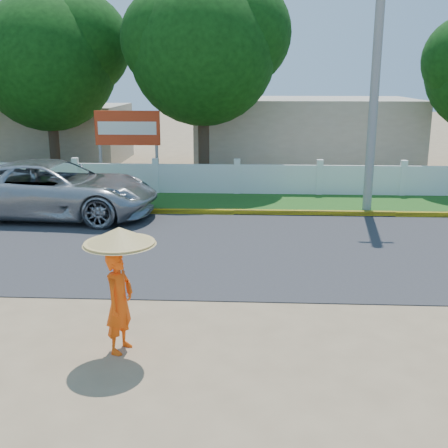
# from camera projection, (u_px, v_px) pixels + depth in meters

# --- Properties ---
(ground) EXTENTS (120.00, 120.00, 0.00)m
(ground) POSITION_uv_depth(u_px,v_px,m) (218.00, 324.00, 9.91)
(ground) COLOR #9E8460
(ground) RESTS_ON ground
(road) EXTENTS (60.00, 7.00, 0.02)m
(road) POSITION_uv_depth(u_px,v_px,m) (229.00, 248.00, 14.25)
(road) COLOR #38383A
(road) RESTS_ON ground
(grass_verge) EXTENTS (60.00, 3.50, 0.03)m
(grass_verge) POSITION_uv_depth(u_px,v_px,m) (236.00, 202.00, 19.31)
(grass_verge) COLOR #2D601E
(grass_verge) RESTS_ON ground
(curb) EXTENTS (40.00, 0.18, 0.16)m
(curb) POSITION_uv_depth(u_px,v_px,m) (234.00, 212.00, 17.66)
(curb) COLOR yellow
(curb) RESTS_ON ground
(fence) EXTENTS (40.00, 0.10, 1.10)m
(fence) POSITION_uv_depth(u_px,v_px,m) (237.00, 179.00, 20.57)
(fence) COLOR silver
(fence) RESTS_ON ground
(building_near) EXTENTS (10.00, 6.00, 3.20)m
(building_near) POSITION_uv_depth(u_px,v_px,m) (304.00, 133.00, 26.72)
(building_near) COLOR #B7AD99
(building_near) RESTS_ON ground
(building_far) EXTENTS (8.00, 5.00, 2.80)m
(building_far) POSITION_uv_depth(u_px,v_px,m) (44.00, 133.00, 28.38)
(building_far) COLOR #B7AD99
(building_far) RESTS_ON ground
(utility_pole) EXTENTS (0.28, 0.28, 8.95)m
(utility_pole) POSITION_uv_depth(u_px,v_px,m) (376.00, 68.00, 17.10)
(utility_pole) COLOR gray
(utility_pole) RESTS_ON ground
(vehicle) EXTENTS (6.40, 3.16, 1.75)m
(vehicle) POSITION_uv_depth(u_px,v_px,m) (54.00, 189.00, 17.17)
(vehicle) COLOR #9FA2A7
(vehicle) RESTS_ON ground
(monk_with_parasol) EXTENTS (1.12, 1.12, 2.04)m
(monk_with_parasol) POSITION_uv_depth(u_px,v_px,m) (119.00, 272.00, 8.63)
(monk_with_parasol) COLOR #FF510D
(monk_with_parasol) RESTS_ON ground
(billboard) EXTENTS (2.50, 0.13, 2.95)m
(billboard) POSITION_uv_depth(u_px,v_px,m) (128.00, 132.00, 21.44)
(billboard) COLOR gray
(billboard) RESTS_ON ground
(tree_row) EXTENTS (36.27, 7.50, 8.42)m
(tree_row) POSITION_uv_depth(u_px,v_px,m) (236.00, 58.00, 22.26)
(tree_row) COLOR #473828
(tree_row) RESTS_ON ground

